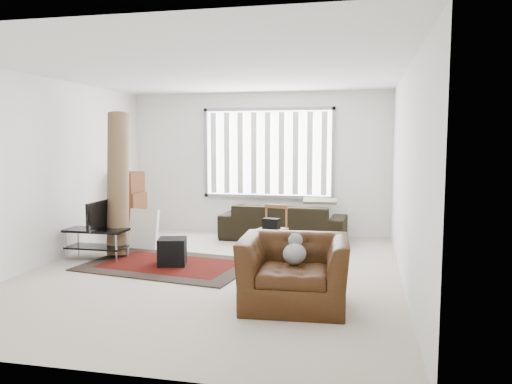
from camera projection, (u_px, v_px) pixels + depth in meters
room at (224, 143)px, 7.11m from camera, size 6.00×6.02×2.71m
persian_rug at (169, 265)px, 7.20m from camera, size 2.57×1.91×0.02m
tv_stand at (96, 237)px, 7.55m from camera, size 0.93×0.42×0.46m
tv at (96, 215)px, 7.51m from camera, size 0.10×0.75×0.43m
subwoofer at (172, 252)px, 7.14m from camera, size 0.47×0.47×0.38m
moving_boxes at (130, 208)px, 9.05m from camera, size 0.58×0.55×1.23m
white_flatpack at (144, 229)px, 8.25m from camera, size 0.54×0.27×0.66m
rolled_rug at (118, 183)px, 7.80m from camera, size 0.54×0.80×2.25m
sofa at (283, 216)px, 9.02m from camera, size 2.28×1.08×0.86m
side_chair at (272, 227)px, 7.86m from camera, size 0.50×0.50×0.78m
armchair at (294, 267)px, 5.42m from camera, size 1.22×1.08×0.86m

